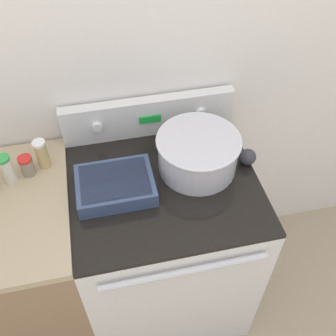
% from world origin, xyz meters
% --- Properties ---
extents(kitchen_wall, '(8.00, 0.05, 2.50)m').
position_xyz_m(kitchen_wall, '(0.00, 0.68, 1.25)').
color(kitchen_wall, silver).
rests_on(kitchen_wall, ground_plane).
extents(stove_range, '(0.72, 0.68, 0.91)m').
position_xyz_m(stove_range, '(0.00, 0.32, 0.46)').
color(stove_range, silver).
rests_on(stove_range, ground_plane).
extents(control_panel, '(0.72, 0.07, 0.17)m').
position_xyz_m(control_panel, '(0.00, 0.62, 1.00)').
color(control_panel, silver).
rests_on(control_panel, stove_range).
extents(side_counter, '(0.53, 0.65, 0.92)m').
position_xyz_m(side_counter, '(-0.63, 0.32, 0.46)').
color(side_counter, '#896B4C').
rests_on(side_counter, ground_plane).
extents(mixing_bowl, '(0.32, 0.32, 0.15)m').
position_xyz_m(mixing_bowl, '(0.15, 0.38, 1.00)').
color(mixing_bowl, silver).
rests_on(mixing_bowl, stove_range).
extents(casserole_dish, '(0.29, 0.22, 0.06)m').
position_xyz_m(casserole_dish, '(-0.18, 0.32, 0.95)').
color(casserole_dish, '#38476B').
rests_on(casserole_dish, stove_range).
extents(ladle, '(0.07, 0.28, 0.07)m').
position_xyz_m(ladle, '(0.35, 0.37, 0.94)').
color(ladle, '#333338').
rests_on(ladle, stove_range).
extents(spice_jar_white_cap, '(0.05, 0.05, 0.12)m').
position_xyz_m(spice_jar_white_cap, '(-0.44, 0.50, 0.99)').
color(spice_jar_white_cap, tan).
rests_on(spice_jar_white_cap, side_counter).
extents(spice_jar_red_cap, '(0.05, 0.05, 0.08)m').
position_xyz_m(spice_jar_red_cap, '(-0.50, 0.47, 0.97)').
color(spice_jar_red_cap, gray).
rests_on(spice_jar_red_cap, side_counter).
extents(spice_jar_green_cap, '(0.05, 0.05, 0.12)m').
position_xyz_m(spice_jar_green_cap, '(-0.57, 0.45, 0.99)').
color(spice_jar_green_cap, beige).
rests_on(spice_jar_green_cap, side_counter).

